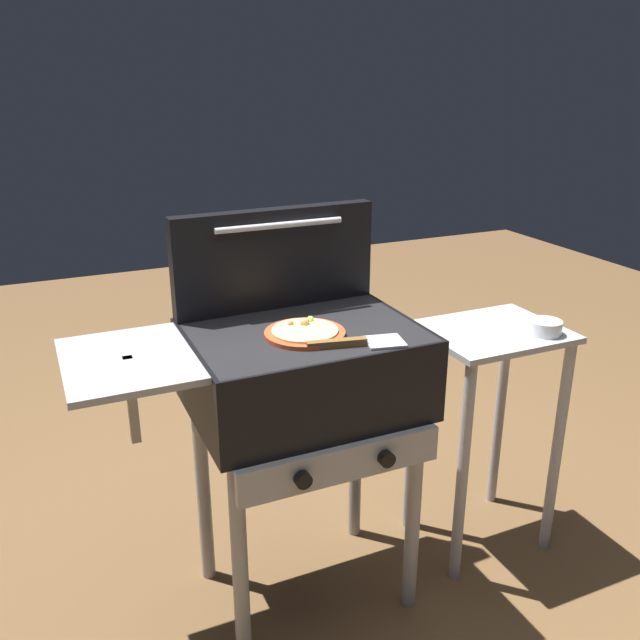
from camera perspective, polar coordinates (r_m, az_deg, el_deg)
ground_plane at (r=2.35m, az=-1.20°, el=-21.71°), size 8.00×8.00×0.00m
grill at (r=1.92m, az=-1.70°, el=-4.90°), size 0.96×0.53×0.90m
grill_lid_open at (r=2.02m, az=-3.80°, el=5.23°), size 0.63×0.09×0.30m
pizza_cheese at (r=1.83m, az=-1.29°, el=-1.05°), size 0.22×0.22×0.04m
spatula at (r=1.76m, az=3.11°, el=-1.93°), size 0.27×0.11×0.02m
prep_table at (r=2.32m, az=13.95°, el=-6.12°), size 0.44×0.36×0.80m
topping_bowl_near at (r=2.23m, az=18.50°, el=-0.63°), size 0.10×0.10×0.04m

